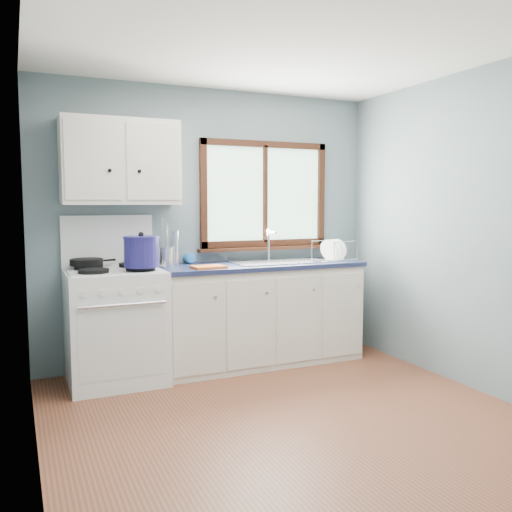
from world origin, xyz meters
name	(u,v)px	position (x,y,z in m)	size (l,w,h in m)	color
floor	(306,431)	(0.00, 0.00, -0.01)	(3.20, 3.60, 0.02)	brown
ceiling	(309,29)	(0.00, 0.00, 2.51)	(3.20, 3.60, 0.02)	white
wall_back	(211,226)	(0.00, 1.81, 1.25)	(3.20, 0.02, 2.50)	slate
wall_left	(29,245)	(-1.61, 0.00, 1.25)	(0.02, 3.60, 2.50)	slate
wall_right	(496,232)	(1.61, 0.00, 1.25)	(0.02, 3.60, 2.50)	slate
gas_range	(115,323)	(-0.95, 1.47, 0.49)	(0.76, 0.69, 1.36)	white
base_cabinets	(260,318)	(0.36, 1.49, 0.41)	(1.85, 0.60, 0.88)	silver
countertop	(260,265)	(0.36, 1.49, 0.90)	(1.89, 0.64, 0.04)	#161D3C
sink	(278,269)	(0.54, 1.49, 0.86)	(0.84, 0.46, 0.44)	silver
window	(265,202)	(0.54, 1.77, 1.48)	(1.36, 0.10, 1.03)	#9EC6A8
upper_cabinets	(121,162)	(-0.85, 1.63, 1.80)	(0.95, 0.35, 0.70)	silver
skillet	(87,262)	(-1.14, 1.60, 0.99)	(0.42, 0.34, 0.05)	black
stockpot	(141,251)	(-0.76, 1.30, 1.08)	(0.36, 0.36, 0.28)	navy
utensil_crock	(166,256)	(-0.49, 1.60, 1.01)	(0.16, 0.16, 0.42)	silver
thermos	(175,248)	(-0.39, 1.67, 1.07)	(0.07, 0.07, 0.30)	silver
soap_bottle	(191,250)	(-0.23, 1.68, 1.04)	(0.10, 0.10, 0.25)	blue
dish_towel	(208,267)	(-0.20, 1.33, 0.93)	(0.27, 0.19, 0.02)	orange
dish_rack	(334,254)	(1.14, 1.48, 0.97)	(0.46, 0.40, 0.20)	silver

